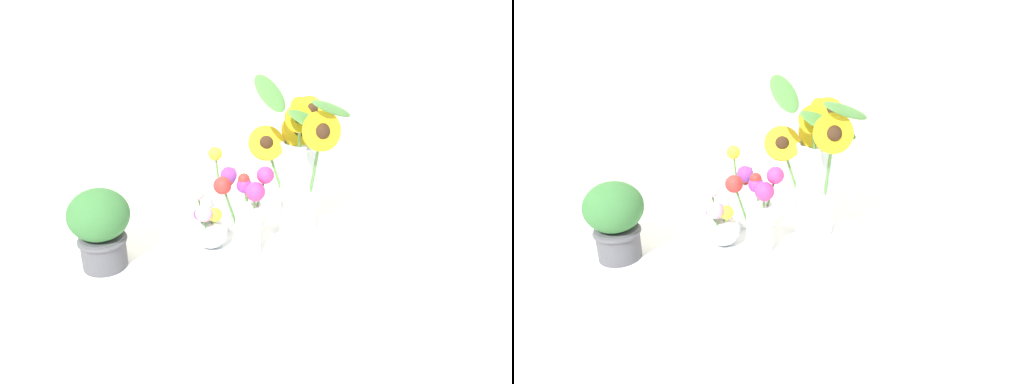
% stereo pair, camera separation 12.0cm
% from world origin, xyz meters
% --- Properties ---
extents(ground_plane, '(6.00, 6.00, 0.00)m').
position_xyz_m(ground_plane, '(0.00, 0.00, 0.00)').
color(ground_plane, white).
extents(serving_tray, '(0.42, 0.42, 0.02)m').
position_xyz_m(serving_tray, '(-0.01, 0.07, 0.01)').
color(serving_tray, silver).
rests_on(serving_tray, ground_plane).
extents(mason_jar_sunflowers, '(0.24, 0.24, 0.40)m').
position_xyz_m(mason_jar_sunflowers, '(0.10, 0.07, 0.19)').
color(mason_jar_sunflowers, silver).
rests_on(mason_jar_sunflowers, serving_tray).
extents(vase_small_center, '(0.12, 0.11, 0.22)m').
position_xyz_m(vase_small_center, '(-0.05, 0.02, 0.12)').
color(vase_small_center, white).
rests_on(vase_small_center, serving_tray).
extents(vase_bulb_right, '(0.08, 0.10, 0.15)m').
position_xyz_m(vase_bulb_right, '(-0.13, 0.07, 0.08)').
color(vase_bulb_right, white).
rests_on(vase_bulb_right, serving_tray).
extents(vase_small_back, '(0.08, 0.08, 0.21)m').
position_xyz_m(vase_small_back, '(-0.07, 0.16, 0.11)').
color(vase_small_back, white).
rests_on(vase_small_back, serving_tray).
extents(potted_plant, '(0.14, 0.14, 0.19)m').
position_xyz_m(potted_plant, '(-0.38, 0.10, 0.11)').
color(potted_plant, '#4C4C51').
rests_on(potted_plant, ground_plane).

